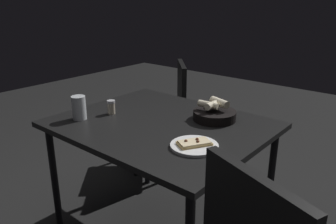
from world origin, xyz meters
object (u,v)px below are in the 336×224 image
object	(u,v)px
pizza_plate	(194,145)
chair_near	(167,108)
bread_basket	(214,114)
pepper_shaker	(111,108)
dining_table	(161,133)
beer_glass	(79,109)

from	to	relation	value
pizza_plate	chair_near	size ratio (longest dim) A/B	0.25
bread_basket	pepper_shaker	world-z (taller)	bread_basket
pepper_shaker	chair_near	size ratio (longest dim) A/B	0.09
dining_table	pizza_plate	size ratio (longest dim) A/B	4.98
pizza_plate	bread_basket	size ratio (longest dim) A/B	0.93
dining_table	beer_glass	size ratio (longest dim) A/B	8.32
dining_table	pepper_shaker	xyz separation A→B (m)	(0.08, -0.32, 0.10)
dining_table	chair_near	bearing A→B (deg)	-141.73
dining_table	pizza_plate	bearing A→B (deg)	66.52
dining_table	bread_basket	size ratio (longest dim) A/B	4.64
pizza_plate	bread_basket	bearing A→B (deg)	-160.62
pizza_plate	chair_near	distance (m)	1.29
dining_table	bread_basket	distance (m)	0.32
beer_glass	pepper_shaker	bearing A→B (deg)	158.78
pizza_plate	dining_table	bearing A→B (deg)	-113.48
pepper_shaker	chair_near	distance (m)	0.90
bread_basket	pepper_shaker	bearing A→B (deg)	-59.52
chair_near	beer_glass	bearing A→B (deg)	11.31
bread_basket	pepper_shaker	xyz separation A→B (m)	(0.30, -0.52, 0.00)
pizza_plate	beer_glass	size ratio (longest dim) A/B	1.67
bread_basket	pizza_plate	bearing A→B (deg)	19.38
dining_table	bread_basket	xyz separation A→B (m)	(-0.22, 0.20, 0.10)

